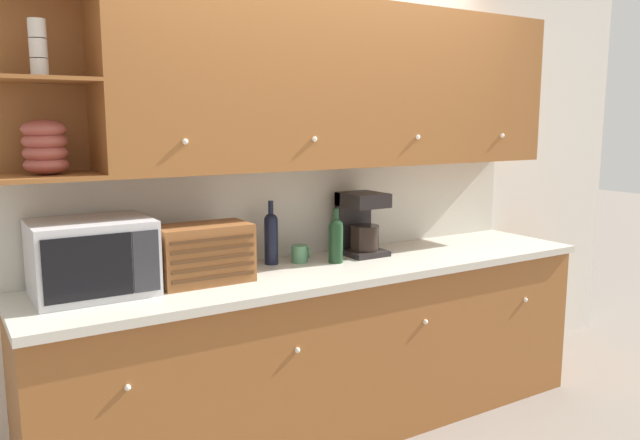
{
  "coord_description": "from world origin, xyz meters",
  "views": [
    {
      "loc": [
        -1.72,
        -3.0,
        1.66
      ],
      "look_at": [
        0.0,
        -0.22,
        1.14
      ],
      "focal_mm": 35.0,
      "sensor_mm": 36.0,
      "label": 1
    }
  ],
  "objects": [
    {
      "name": "ground_plane",
      "position": [
        0.0,
        0.0,
        0.0
      ],
      "size": [
        24.0,
        24.0,
        0.0
      ],
      "primitive_type": "plane",
      "color": "slate"
    },
    {
      "name": "wall_back",
      "position": [
        0.0,
        0.03,
        1.3
      ],
      "size": [
        5.46,
        0.06,
        2.6
      ],
      "color": "silver",
      "rests_on": "ground_plane"
    },
    {
      "name": "counter_unit",
      "position": [
        0.0,
        -0.32,
        0.46
      ],
      "size": [
        3.08,
        0.67,
        0.91
      ],
      "color": "#935628",
      "rests_on": "ground_plane"
    },
    {
      "name": "backsplash_panel",
      "position": [
        0.0,
        -0.01,
        1.16
      ],
      "size": [
        3.06,
        0.01,
        0.51
      ],
      "color": "beige",
      "rests_on": "counter_unit"
    },
    {
      "name": "upper_cabinets",
      "position": [
        0.16,
        -0.18,
        1.84
      ],
      "size": [
        3.06,
        0.38,
        0.85
      ],
      "color": "#935628",
      "rests_on": "backsplash_panel"
    },
    {
      "name": "microwave",
      "position": [
        -1.17,
        -0.24,
        1.07
      ],
      "size": [
        0.5,
        0.4,
        0.33
      ],
      "color": "silver",
      "rests_on": "counter_unit"
    },
    {
      "name": "bread_box",
      "position": [
        -0.68,
        -0.3,
        1.05
      ],
      "size": [
        0.43,
        0.25,
        0.27
      ],
      "color": "brown",
      "rests_on": "counter_unit"
    },
    {
      "name": "wine_glass",
      "position": [
        -0.36,
        -0.11,
        1.03
      ],
      "size": [
        0.06,
        0.06,
        0.18
      ],
      "color": "silver",
      "rests_on": "counter_unit"
    },
    {
      "name": "wine_bottle",
      "position": [
        -0.24,
        -0.13,
        1.06
      ],
      "size": [
        0.07,
        0.07,
        0.34
      ],
      "color": "black",
      "rests_on": "counter_unit"
    },
    {
      "name": "mug",
      "position": [
        -0.1,
        -0.18,
        0.96
      ],
      "size": [
        0.1,
        0.09,
        0.09
      ],
      "color": "#4C845B",
      "rests_on": "counter_unit"
    },
    {
      "name": "second_wine_bottle",
      "position": [
        0.06,
        -0.28,
        1.04
      ],
      "size": [
        0.08,
        0.08,
        0.29
      ],
      "color": "#19381E",
      "rests_on": "counter_unit"
    },
    {
      "name": "coffee_maker",
      "position": [
        0.3,
        -0.17,
        1.09
      ],
      "size": [
        0.22,
        0.25,
        0.35
      ],
      "color": "black",
      "rests_on": "counter_unit"
    }
  ]
}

